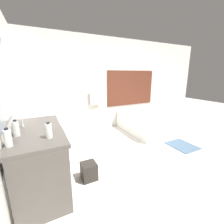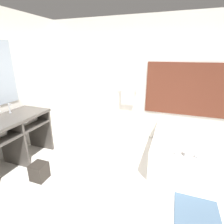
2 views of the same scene
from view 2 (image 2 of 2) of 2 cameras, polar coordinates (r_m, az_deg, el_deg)
The scene contains 7 objects.
ground_plane at distance 2.69m, azimuth -1.94°, elevation -27.62°, with size 16.00×16.00×0.00m, color silver.
wall_back_with_blinds at distance 4.05m, azimuth 10.19°, elevation 9.89°, with size 7.40×0.13×2.70m.
vanity_counter at distance 3.50m, azimuth -29.84°, elevation -5.49°, with size 0.65×1.36×0.91m.
sink_faucet at distance 3.63m, azimuth -30.44°, elevation 1.00°, with size 0.09×0.04×0.18m.
bathtub at distance 3.55m, azimuth 22.03°, elevation -10.65°, with size 1.04×1.56×0.64m.
waste_bin at distance 3.19m, azimuth -22.64°, elevation -17.46°, with size 0.23×0.23×0.28m.
bath_mat at distance 2.76m, azimuth 26.04°, elevation -28.08°, with size 0.54×0.63×0.02m.
Camera 2 is at (0.70, -1.72, 1.94)m, focal length 28.00 mm.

